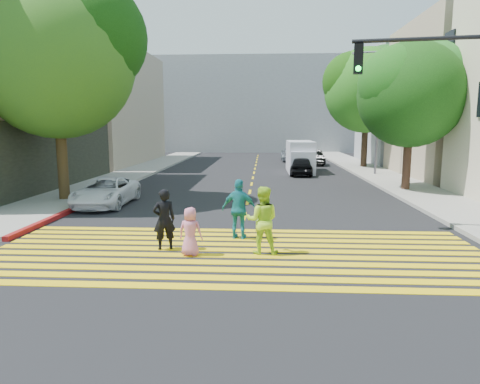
# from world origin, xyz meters

# --- Properties ---
(ground) EXTENTS (120.00, 120.00, 0.00)m
(ground) POSITION_xyz_m (0.00, 0.00, 0.00)
(ground) COLOR black
(sidewalk_left) EXTENTS (3.00, 40.00, 0.15)m
(sidewalk_left) POSITION_xyz_m (-8.50, 22.00, 0.07)
(sidewalk_left) COLOR gray
(sidewalk_left) RESTS_ON ground
(sidewalk_right) EXTENTS (3.00, 60.00, 0.15)m
(sidewalk_right) POSITION_xyz_m (8.50, 15.00, 0.07)
(sidewalk_right) COLOR gray
(sidewalk_right) RESTS_ON ground
(curb_red) EXTENTS (0.20, 8.00, 0.16)m
(curb_red) POSITION_xyz_m (-6.90, 6.00, 0.08)
(curb_red) COLOR maroon
(curb_red) RESTS_ON ground
(crosswalk) EXTENTS (13.40, 5.30, 0.01)m
(crosswalk) POSITION_xyz_m (0.00, 1.28, 0.01)
(crosswalk) COLOR yellow
(crosswalk) RESTS_ON ground
(lane_line) EXTENTS (0.12, 34.40, 0.01)m
(lane_line) POSITION_xyz_m (0.00, 22.50, 0.01)
(lane_line) COLOR yellow
(lane_line) RESTS_ON ground
(building_left_tan) EXTENTS (12.00, 16.00, 10.00)m
(building_left_tan) POSITION_xyz_m (-16.00, 28.00, 5.00)
(building_left_tan) COLOR tan
(building_left_tan) RESTS_ON ground
(building_right_grey) EXTENTS (10.00, 10.00, 10.00)m
(building_right_grey) POSITION_xyz_m (15.00, 30.00, 5.00)
(building_right_grey) COLOR gray
(building_right_grey) RESTS_ON ground
(backdrop_block) EXTENTS (30.00, 8.00, 12.00)m
(backdrop_block) POSITION_xyz_m (0.00, 48.00, 6.00)
(backdrop_block) COLOR gray
(backdrop_block) RESTS_ON ground
(tree_left) EXTENTS (7.51, 6.91, 9.70)m
(tree_left) POSITION_xyz_m (-8.15, 8.72, 6.54)
(tree_left) COLOR #402E16
(tree_left) RESTS_ON ground
(tree_right_near) EXTENTS (6.44, 6.25, 7.69)m
(tree_right_near) POSITION_xyz_m (8.12, 12.60, 5.20)
(tree_right_near) COLOR #412715
(tree_right_near) RESTS_ON ground
(tree_right_far) EXTENTS (7.84, 7.33, 9.57)m
(tree_right_far) POSITION_xyz_m (8.79, 24.91, 6.46)
(tree_right_far) COLOR black
(tree_right_far) RESTS_ON ground
(pedestrian_man) EXTENTS (0.73, 0.61, 1.70)m
(pedestrian_man) POSITION_xyz_m (-2.01, 1.52, 0.85)
(pedestrian_man) COLOR black
(pedestrian_man) RESTS_ON ground
(pedestrian_woman) EXTENTS (0.91, 0.72, 1.82)m
(pedestrian_woman) POSITION_xyz_m (0.69, 1.31, 0.91)
(pedestrian_woman) COLOR #AFE32C
(pedestrian_woman) RESTS_ON ground
(pedestrian_child) EXTENTS (0.69, 0.51, 1.30)m
(pedestrian_child) POSITION_xyz_m (-1.19, 1.00, 0.65)
(pedestrian_child) COLOR #CD6D8B
(pedestrian_child) RESTS_ON ground
(pedestrian_extra) EXTENTS (1.13, 0.64, 1.82)m
(pedestrian_extra) POSITION_xyz_m (-0.01, 2.77, 0.91)
(pedestrian_extra) COLOR teal
(pedestrian_extra) RESTS_ON ground
(white_sedan) EXTENTS (2.01, 4.30, 1.19)m
(white_sedan) POSITION_xyz_m (-6.04, 7.91, 0.59)
(white_sedan) COLOR white
(white_sedan) RESTS_ON ground
(dark_car_near) EXTENTS (1.76, 3.91, 1.30)m
(dark_car_near) POSITION_xyz_m (3.27, 19.78, 0.65)
(dark_car_near) COLOR black
(dark_car_near) RESTS_ON ground
(silver_car) EXTENTS (1.93, 4.67, 1.35)m
(silver_car) POSITION_xyz_m (3.33, 31.37, 0.68)
(silver_car) COLOR #8E97A2
(silver_car) RESTS_ON ground
(dark_car_parked) EXTENTS (1.64, 4.04, 1.31)m
(dark_car_parked) POSITION_xyz_m (4.99, 27.61, 0.65)
(dark_car_parked) COLOR black
(dark_car_parked) RESTS_ON ground
(white_van) EXTENTS (1.85, 4.81, 2.26)m
(white_van) POSITION_xyz_m (3.37, 21.63, 1.07)
(white_van) COLOR silver
(white_van) RESTS_ON ground
(traffic_signal) EXTENTS (4.34, 0.85, 6.40)m
(traffic_signal) POSITION_xyz_m (6.47, 3.72, 4.15)
(traffic_signal) COLOR black
(traffic_signal) RESTS_ON ground
(street_lamp) EXTENTS (1.87, 0.59, 8.33)m
(street_lamp) POSITION_xyz_m (8.08, 19.55, 4.78)
(street_lamp) COLOR #565560
(street_lamp) RESTS_ON ground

